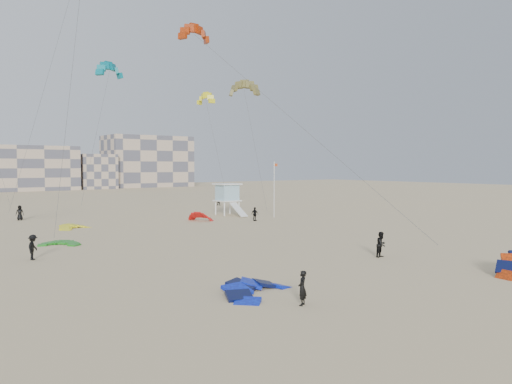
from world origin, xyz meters
TOP-DOWN VIEW (x-y plane):
  - ground at (0.00, 0.00)m, footprint 320.00×320.00m
  - kite_ground_blue at (-0.69, 4.14)m, footprint 5.92×6.03m
  - kite_ground_green at (-4.66, 26.61)m, footprint 4.36×4.41m
  - kite_ground_red_far at (14.23, 35.99)m, footprint 4.28×4.23m
  - kite_ground_yellow at (-0.45, 37.16)m, footprint 4.73×4.82m
  - kitesurfer_main at (-0.27, 1.02)m, footprint 0.73×0.67m
  - kitesurfer_b at (12.71, 7.05)m, footprint 1.02×0.86m
  - kitesurfer_c at (-7.97, 20.89)m, footprint 1.19×1.34m
  - kitesurfer_d at (19.33, 31.77)m, footprint 0.69×1.05m
  - kitesurfer_e at (-3.39, 49.35)m, footprint 1.04×0.84m
  - kitesurfer_f at (28.45, 54.73)m, footprint 1.16×1.58m
  - kite_fly_orange at (10.01, 29.61)m, footprint 7.04×27.20m
  - kite_fly_olive at (20.76, 36.08)m, footprint 5.38×6.37m
  - kite_fly_yellow at (24.90, 52.77)m, footprint 4.99×3.97m
  - kite_fly_teal_b at (10.32, 55.54)m, footprint 7.32×5.28m
  - lifeguard_tower_near at (20.66, 39.92)m, footprint 3.08×5.84m
  - flagpole at (23.85, 33.75)m, footprint 0.59×0.09m
  - condo_mid at (10.00, 130.00)m, footprint 32.00×16.00m
  - condo_east at (50.00, 132.00)m, footprint 26.00×14.00m
  - condo_fill_right at (32.00, 128.00)m, footprint 10.00×10.00m

SIDE VIEW (x-z plane):
  - ground at x=0.00m, z-range 0.00..0.00m
  - kite_ground_blue at x=-0.69m, z-range -1.04..1.04m
  - kite_ground_green at x=-4.66m, z-range -0.40..0.40m
  - kite_ground_red_far at x=14.23m, z-range -1.53..1.53m
  - kite_ground_yellow at x=-0.45m, z-range -0.83..0.83m
  - kitesurfer_f at x=28.45m, z-range 0.00..1.65m
  - kitesurfer_d at x=19.33m, z-range 0.00..1.66m
  - kitesurfer_main at x=-0.27m, z-range 0.00..1.66m
  - kitesurfer_c at x=-7.97m, z-range 0.00..1.79m
  - kitesurfer_e at x=-3.39m, z-range 0.00..1.83m
  - kitesurfer_b at x=12.71m, z-range 0.00..1.86m
  - lifeguard_tower_near at x=20.66m, z-range -0.02..4.25m
  - flagpole at x=23.85m, z-range 0.20..7.41m
  - condo_fill_right at x=32.00m, z-range 0.00..10.00m
  - condo_mid at x=10.00m, z-range 0.00..12.00m
  - condo_east at x=50.00m, z-range 0.00..16.00m
  - kite_fly_olive at x=20.76m, z-range 7.95..24.76m
  - kite_fly_yellow at x=24.90m, z-range 8.59..25.83m
  - kite_fly_orange at x=10.01m, z-range 10.09..30.43m
  - kite_fly_teal_b at x=10.32m, z-range 9.97..30.98m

